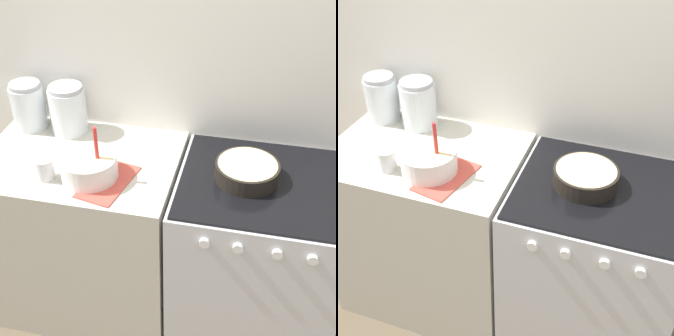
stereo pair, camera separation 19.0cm
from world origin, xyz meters
The scene contains 9 objects.
wall_back centered at (0.00, 0.65, 1.20)m, with size 4.74×0.05×2.40m.
countertop_cabinet centered at (-0.43, 0.31, 0.46)m, with size 0.87×0.62×0.91m.
stove centered at (0.37, 0.31, 0.46)m, with size 0.71×0.64×0.91m.
mixing_bowl centered at (-0.34, 0.19, 0.97)m, with size 0.23×0.23×0.24m.
baking_pan centered at (0.30, 0.32, 0.95)m, with size 0.26×0.26×0.08m.
storage_jar_left centered at (-0.75, 0.52, 1.01)m, with size 0.16×0.16×0.23m.
storage_jar_middle centered at (-0.55, 0.52, 1.01)m, with size 0.17×0.17×0.23m.
tin_can centered at (-0.51, 0.15, 0.96)m, with size 0.07×0.07×0.09m.
recipe_page centered at (-0.25, 0.17, 0.92)m, with size 0.21×0.31×0.01m.
Camera 1 is at (0.31, -1.25, 2.08)m, focal length 50.00 mm.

